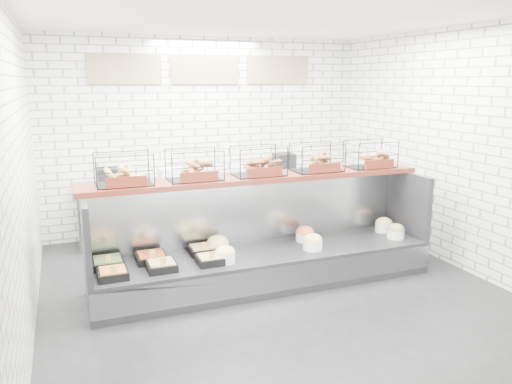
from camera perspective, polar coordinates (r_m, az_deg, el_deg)
name	(u,v)px	position (r m, az deg, el deg)	size (l,w,h in m)	color
ground	(275,292)	(5.76, 2.22, -11.40)	(5.50, 5.50, 0.00)	black
room_shell	(256,106)	(5.83, 0.00, 9.80)	(5.02, 5.51, 3.01)	white
display_case	(263,256)	(5.93, 0.75, -7.29)	(4.00, 0.90, 1.20)	black
bagel_shelf	(259,165)	(5.82, 0.31, 3.06)	(4.10, 0.50, 0.40)	#45160E
prep_counter	(213,204)	(7.78, -4.95, -1.37)	(4.00, 0.60, 1.20)	#93969B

